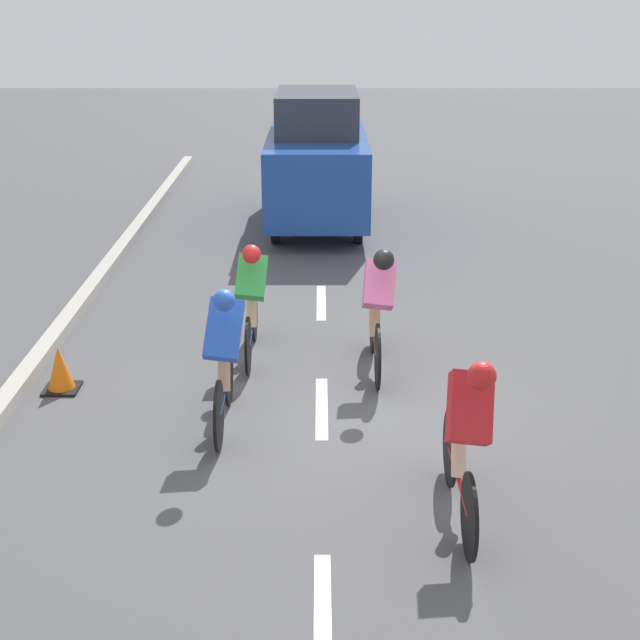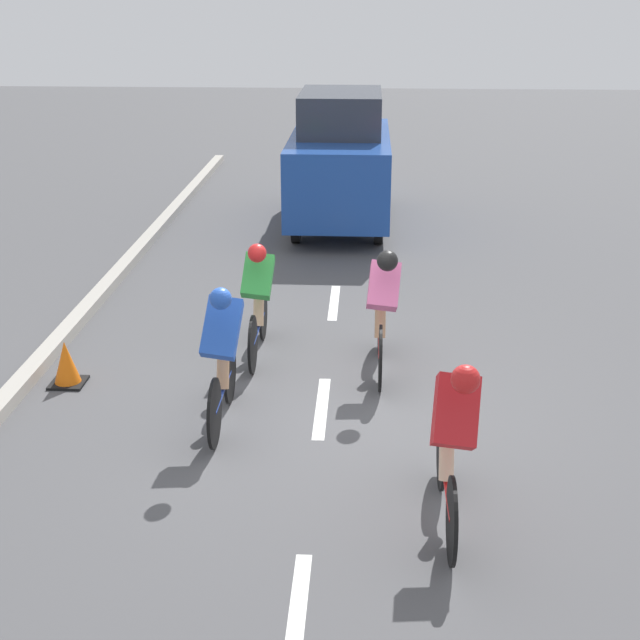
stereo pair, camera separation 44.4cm
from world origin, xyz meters
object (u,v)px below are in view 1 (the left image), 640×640
at_px(support_car, 317,160).
at_px(traffic_cone, 60,369).
at_px(cyclist_green, 251,298).
at_px(cyclist_red, 466,435).
at_px(cyclist_pink, 378,306).
at_px(cyclist_blue, 224,354).

bearing_deg(support_car, traffic_cone, 69.11).
relative_size(cyclist_green, traffic_cone, 3.38).
xyz_separation_m(cyclist_red, traffic_cone, (3.86, -2.47, -0.54)).
distance_m(cyclist_pink, cyclist_red, 3.00).
distance_m(cyclist_blue, cyclist_green, 1.73).
height_order(cyclist_blue, cyclist_red, cyclist_blue).
height_order(cyclist_blue, traffic_cone, cyclist_blue).
height_order(cyclist_blue, support_car, support_car).
bearing_deg(cyclist_pink, cyclist_blue, 41.47).
relative_size(cyclist_pink, cyclist_red, 1.00).
xyz_separation_m(cyclist_pink, traffic_cone, (3.36, 0.48, -0.53)).
bearing_deg(cyclist_pink, cyclist_green, -15.07).
bearing_deg(cyclist_red, cyclist_blue, -38.41).
bearing_deg(cyclist_pink, cyclist_red, 99.62).
bearing_deg(cyclist_red, cyclist_green, -60.37).
bearing_deg(support_car, cyclist_red, 97.06).
distance_m(cyclist_pink, support_car, 6.59).
bearing_deg(cyclist_green, cyclist_pink, 164.93).
distance_m(cyclist_green, support_car, 6.22).
bearing_deg(traffic_cone, cyclist_pink, -171.80).
distance_m(cyclist_blue, traffic_cone, 2.10).
height_order(cyclist_red, traffic_cone, cyclist_red).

